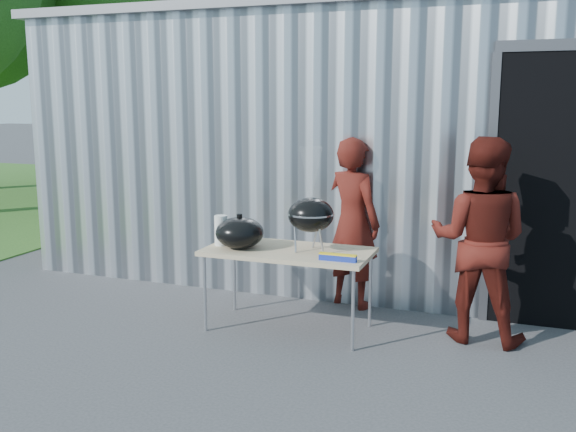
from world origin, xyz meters
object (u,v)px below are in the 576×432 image
at_px(kettle_grill, 311,204).
at_px(person_bystander, 479,240).
at_px(folding_table, 288,254).
at_px(person_cook, 352,223).

relative_size(kettle_grill, person_bystander, 0.52).
bearing_deg(kettle_grill, person_bystander, 13.61).
bearing_deg(person_bystander, kettle_grill, 18.06).
bearing_deg(folding_table, kettle_grill, 0.49).
bearing_deg(folding_table, person_bystander, 11.96).
xyz_separation_m(folding_table, person_cook, (0.36, 0.87, 0.15)).
height_order(kettle_grill, person_cook, person_cook).
xyz_separation_m(kettle_grill, person_bystander, (1.42, 0.34, -0.28)).
height_order(person_cook, person_bystander, person_bystander).
relative_size(folding_table, kettle_grill, 1.61).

